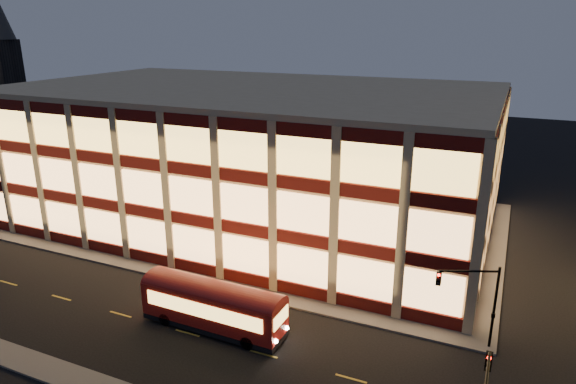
% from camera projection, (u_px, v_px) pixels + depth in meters
% --- Properties ---
extents(ground, '(200.00, 200.00, 0.00)m').
position_uv_depth(ground, '(189.00, 284.00, 42.87)').
color(ground, black).
rests_on(ground, ground).
extents(sidewalk_office_south, '(54.00, 2.00, 0.15)m').
position_uv_depth(sidewalk_office_south, '(167.00, 272.00, 44.87)').
color(sidewalk_office_south, '#514F4C').
rests_on(sidewalk_office_south, ground).
extents(sidewalk_office_east, '(2.00, 30.00, 0.15)m').
position_uv_depth(sidewalk_office_east, '(495.00, 253.00, 48.68)').
color(sidewalk_office_east, '#514F4C').
rests_on(sidewalk_office_east, ground).
extents(sidewalk_near, '(100.00, 2.00, 0.15)m').
position_uv_depth(sidewalk_near, '(68.00, 376.00, 31.56)').
color(sidewalk_near, '#514F4C').
rests_on(sidewalk_near, ground).
extents(office_building, '(50.45, 30.45, 14.50)m').
position_uv_depth(office_building, '(251.00, 153.00, 56.43)').
color(office_building, tan).
rests_on(office_building, ground).
extents(church_tower, '(5.00, 5.00, 18.00)m').
position_uv_depth(church_tower, '(7.00, 86.00, 101.94)').
color(church_tower, '#2D2621').
rests_on(church_tower, ground).
extents(traffic_signal_far, '(3.79, 1.87, 6.00)m').
position_uv_depth(traffic_signal_far, '(475.00, 293.00, 33.18)').
color(traffic_signal_far, black).
rests_on(traffic_signal_far, ground).
extents(trolley_bus, '(10.63, 2.93, 3.58)m').
position_uv_depth(trolley_bus, '(213.00, 303.00, 36.12)').
color(trolley_bus, maroon).
rests_on(trolley_bus, ground).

